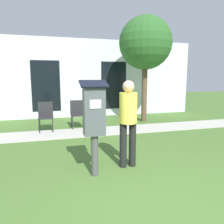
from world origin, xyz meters
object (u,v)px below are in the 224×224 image
Objects in this scene: parking_meter at (94,116)px; outdoor_chair_left at (46,114)px; person_standing at (128,117)px; outdoor_chair_middle at (77,112)px.

parking_meter reaches higher than outdoor_chair_left.
person_standing is at bearing 17.10° from parking_meter.
person_standing is at bearing -97.37° from outdoor_chair_middle.
outdoor_chair_left is (-0.82, 3.42, -0.49)m from parking_meter.
outdoor_chair_middle is at bearing 110.10° from person_standing.
outdoor_chair_middle is (-0.50, 3.43, -0.40)m from person_standing.
outdoor_chair_left is at bearing 176.57° from outdoor_chair_middle.
parking_meter reaches higher than person_standing.
outdoor_chair_middle is at bearing 12.41° from outdoor_chair_left.
outdoor_chair_middle is at bearing 87.41° from parking_meter.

